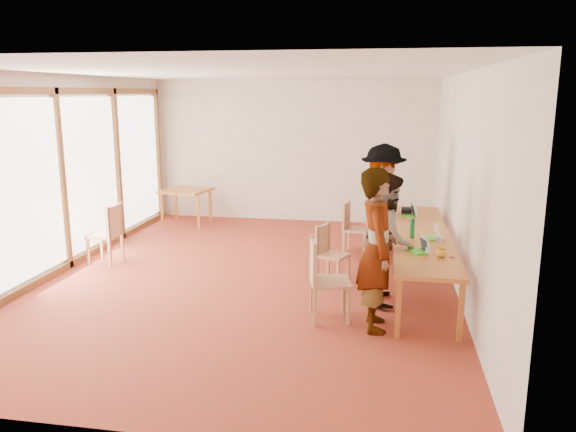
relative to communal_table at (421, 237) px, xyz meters
name	(u,v)px	position (x,y,z in m)	size (l,w,h in m)	color
ground	(249,278)	(-2.50, -0.18, -0.70)	(8.00, 8.00, 0.00)	#973724
wall_back	(293,151)	(-2.50, 3.82, 0.80)	(6.00, 0.10, 3.00)	silver
wall_front	(121,257)	(-2.50, -4.18, 0.80)	(6.00, 0.10, 3.00)	silver
wall_right	(462,185)	(0.50, -0.18, 0.80)	(0.10, 8.00, 3.00)	silver
window_wall	(60,174)	(-5.46, -0.18, 0.80)	(0.10, 8.00, 3.00)	white
ceiling	(246,71)	(-2.50, -0.18, 2.32)	(6.00, 8.00, 0.04)	white
communal_table	(421,237)	(0.00, 0.00, 0.00)	(0.80, 4.00, 0.75)	#C4822B
side_table	(186,193)	(-4.63, 3.02, -0.03)	(0.90, 0.90, 0.75)	#C4822B
chair_near	(322,271)	(-1.25, -1.57, -0.09)	(0.56, 0.56, 0.53)	tan
chair_mid	(328,247)	(-1.33, -0.11, -0.18)	(0.52, 0.52, 0.45)	tan
chair_far	(351,222)	(-1.08, 1.41, -0.15)	(0.48, 0.48, 0.48)	tan
chair_empty	(373,220)	(-0.72, 1.69, -0.16)	(0.47, 0.47, 0.48)	tan
chair_spare	(110,227)	(-4.90, 0.18, -0.11)	(0.48, 0.48, 0.51)	tan
person_near	(377,250)	(-0.60, -1.70, 0.25)	(0.70, 0.46, 1.91)	gray
person_mid	(388,238)	(-0.47, -0.79, 0.16)	(0.83, 0.65, 1.72)	gray
person_far	(382,203)	(-0.57, 1.08, 0.26)	(1.24, 0.72, 1.93)	gray
laptop_near	(422,248)	(-0.05, -1.00, 0.10)	(0.28, 0.30, 0.20)	#3CD523
laptop_mid	(433,235)	(0.14, -0.29, 0.10)	(0.27, 0.29, 0.21)	#3CD523
laptop_far	(411,212)	(-0.10, 1.18, 0.11)	(0.26, 0.28, 0.21)	#3CD523
yellow_mug	(441,253)	(0.18, -1.16, 0.10)	(0.12, 0.12, 0.10)	yellow
green_bottle	(412,228)	(-0.15, -0.29, 0.19)	(0.07, 0.07, 0.28)	#106530
clear_glass	(428,251)	(0.02, -1.07, 0.09)	(0.07, 0.07, 0.09)	silver
condiment_cup	(441,239)	(0.24, -0.38, 0.08)	(0.08, 0.08, 0.06)	white
pink_phone	(452,256)	(0.30, -1.12, 0.05)	(0.05, 0.10, 0.01)	#E5386A
black_pouch	(406,211)	(-0.17, 1.32, 0.09)	(0.16, 0.26, 0.09)	black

